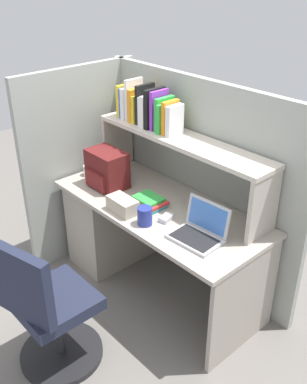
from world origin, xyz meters
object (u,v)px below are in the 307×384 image
at_px(backpack, 107,169).
at_px(tissue_box, 123,205).
at_px(paper_cup, 88,170).
at_px(laptop, 200,231).
at_px(snack_canister, 145,216).
at_px(office_chair, 49,314).
at_px(computer_mouse, 166,218).

distance_m(backpack, tissue_box, 0.41).
bearing_deg(paper_cup, tissue_box, -13.66).
bearing_deg(paper_cup, laptop, 0.22).
relative_size(backpack, tissue_box, 1.36).
height_order(backpack, paper_cup, backpack).
height_order(tissue_box, snack_canister, snack_canister).
height_order(tissue_box, office_chair, office_chair).
relative_size(tissue_box, snack_canister, 1.82).
height_order(computer_mouse, tissue_box, tissue_box).
height_order(backpack, snack_canister, backpack).
distance_m(laptop, tissue_box, 0.58).
bearing_deg(computer_mouse, paper_cup, 167.18).
height_order(computer_mouse, snack_canister, snack_canister).
bearing_deg(snack_canister, paper_cup, 170.22).
xyz_separation_m(laptop, tissue_box, (-0.56, -0.15, -0.00)).
xyz_separation_m(computer_mouse, snack_canister, (-0.06, -0.14, 0.04)).
bearing_deg(backpack, laptop, 0.31).
height_order(laptop, backpack, backpack).
relative_size(backpack, office_chair, 0.32).
xyz_separation_m(paper_cup, office_chair, (0.80, -0.87, -0.38)).
bearing_deg(laptop, backpack, -179.69).
xyz_separation_m(backpack, computer_mouse, (0.65, -0.01, -0.12)).
distance_m(backpack, snack_canister, 0.61).
xyz_separation_m(laptop, backpack, (-0.93, -0.00, 0.08)).
bearing_deg(laptop, paper_cup, -179.78).
bearing_deg(backpack, tissue_box, -21.88).
distance_m(computer_mouse, paper_cup, 0.89).
xyz_separation_m(backpack, tissue_box, (0.37, -0.15, -0.08)).
bearing_deg(office_chair, paper_cup, -61.65).
distance_m(backpack, office_chair, 1.13).
distance_m(backpack, computer_mouse, 0.66).
relative_size(laptop, tissue_box, 1.48).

